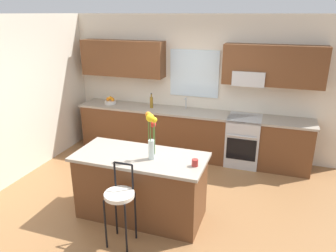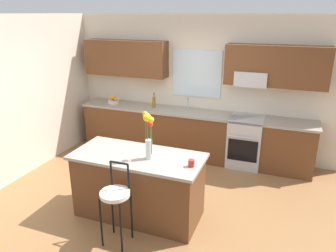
# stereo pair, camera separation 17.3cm
# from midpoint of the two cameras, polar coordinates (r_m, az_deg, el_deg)

# --- Properties ---
(ground_plane) EXTENTS (14.00, 14.00, 0.00)m
(ground_plane) POSITION_cam_midpoint_polar(r_m,az_deg,el_deg) (5.09, -0.77, -12.71)
(ground_plane) COLOR olive
(wall_left) EXTENTS (0.12, 4.60, 2.70)m
(wall_left) POSITION_cam_midpoint_polar(r_m,az_deg,el_deg) (6.13, -22.64, 5.15)
(wall_left) COLOR beige
(wall_left) RESTS_ON ground
(back_wall_assembly) EXTENTS (5.60, 0.50, 2.70)m
(back_wall_assembly) POSITION_cam_midpoint_polar(r_m,az_deg,el_deg) (6.31, 6.07, 8.37)
(back_wall_assembly) COLOR beige
(back_wall_assembly) RESTS_ON ground
(counter_run) EXTENTS (4.56, 0.64, 0.92)m
(counter_run) POSITION_cam_midpoint_polar(r_m,az_deg,el_deg) (6.33, 4.88, -1.37)
(counter_run) COLOR brown
(counter_run) RESTS_ON ground
(sink_faucet) EXTENTS (0.02, 0.13, 0.23)m
(sink_faucet) POSITION_cam_midpoint_polar(r_m,az_deg,el_deg) (6.31, 4.37, 4.26)
(sink_faucet) COLOR #B7BABC
(sink_faucet) RESTS_ON counter_run
(oven_range) EXTENTS (0.60, 0.64, 0.92)m
(oven_range) POSITION_cam_midpoint_polar(r_m,az_deg,el_deg) (6.13, 14.32, -2.71)
(oven_range) COLOR #B7BABC
(oven_range) RESTS_ON ground
(kitchen_island) EXTENTS (1.77, 0.82, 0.92)m
(kitchen_island) POSITION_cam_midpoint_polar(r_m,az_deg,el_deg) (4.51, -4.14, -10.45)
(kitchen_island) COLOR brown
(kitchen_island) RESTS_ON ground
(bar_stool_near) EXTENTS (0.36, 0.36, 1.04)m
(bar_stool_near) POSITION_cam_midpoint_polar(r_m,az_deg,el_deg) (3.96, -8.05, -12.42)
(bar_stool_near) COLOR black
(bar_stool_near) RESTS_ON ground
(flower_vase) EXTENTS (0.16, 0.14, 0.64)m
(flower_vase) POSITION_cam_midpoint_polar(r_m,az_deg,el_deg) (4.06, -2.27, -1.36)
(flower_vase) COLOR silver
(flower_vase) RESTS_ON kitchen_island
(mug_ceramic) EXTENTS (0.08, 0.08, 0.09)m
(mug_ceramic) POSITION_cam_midpoint_polar(r_m,az_deg,el_deg) (3.99, 5.41, -6.59)
(mug_ceramic) COLOR #A52D28
(mug_ceramic) RESTS_ON kitchen_island
(fruit_bowl_oranges) EXTENTS (0.24, 0.24, 0.16)m
(fruit_bowl_oranges) POSITION_cam_midpoint_polar(r_m,az_deg,el_deg) (6.82, -8.91, 4.46)
(fruit_bowl_oranges) COLOR silver
(fruit_bowl_oranges) RESTS_ON counter_run
(bottle_olive_oil) EXTENTS (0.06, 0.06, 0.29)m
(bottle_olive_oil) POSITION_cam_midpoint_polar(r_m,az_deg,el_deg) (6.40, -1.75, 4.30)
(bottle_olive_oil) COLOR olive
(bottle_olive_oil) RESTS_ON counter_run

